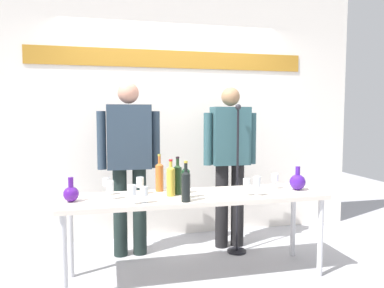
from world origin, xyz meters
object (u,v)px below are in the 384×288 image
object	(u,v)px
wine_glass_left_4	(144,192)
wine_glass_right_2	(257,182)
wine_bottle_4	(159,176)
wine_glass_left_2	(110,187)
wine_bottle_1	(171,180)
wine_bottle_3	(186,182)
presenter_left	(129,156)
wine_glass_left_3	(140,182)
wine_glass_right_1	(246,183)
presenter_right	(230,157)
wine_bottle_2	(186,185)
wine_glass_right_0	(275,178)
decanter_blue_left	(71,193)
display_table	(196,202)
decanter_blue_right	(297,182)
microphone_stand	(237,203)
wine_glass_left_1	(106,182)
wine_bottle_0	(178,178)
wine_glass_left_0	(132,190)

from	to	relation	value
wine_glass_left_4	wine_glass_right_2	distance (m)	0.97
wine_bottle_4	wine_glass_left_2	distance (m)	0.50
wine_bottle_1	wine_bottle_3	distance (m)	0.15
presenter_left	wine_glass_left_3	world-z (taller)	presenter_left
wine_bottle_3	wine_glass_right_1	xyz separation A→B (m)	(0.53, -0.03, -0.03)
presenter_left	wine_glass_right_1	size ratio (longest dim) A/B	11.61
presenter_right	wine_glass_left_4	xyz separation A→B (m)	(-1.01, -0.85, -0.16)
presenter_left	presenter_right	distance (m)	1.08
wine_bottle_2	wine_glass_right_0	bearing A→B (deg)	17.87
wine_glass_left_4	wine_glass_right_2	world-z (taller)	wine_glass_right_2
presenter_left	wine_bottle_3	distance (m)	0.88
decanter_blue_left	presenter_left	size ratio (longest dim) A/B	0.11
wine_bottle_1	wine_glass_left_3	distance (m)	0.29
display_table	decanter_blue_right	bearing A→B (deg)	-1.39
wine_glass_left_2	presenter_left	bearing A→B (deg)	73.64
presenter_left	microphone_stand	distance (m)	1.22
wine_bottle_1	wine_bottle_2	world-z (taller)	wine_bottle_2
microphone_stand	wine_glass_left_4	bearing A→B (deg)	-147.33
decanter_blue_left	wine_bottle_1	bearing A→B (deg)	1.41
wine_glass_right_0	wine_glass_right_1	bearing A→B (deg)	-150.29
wine_glass_right_2	microphone_stand	world-z (taller)	microphone_stand
decanter_blue_left	decanter_blue_right	bearing A→B (deg)	0.00
wine_bottle_3	wine_bottle_4	world-z (taller)	wine_bottle_4
wine_bottle_1	wine_glass_left_2	size ratio (longest dim) A/B	2.03
wine_glass_left_1	microphone_stand	size ratio (longest dim) A/B	0.10
decanter_blue_right	wine_bottle_0	distance (m)	1.13
presenter_right	wine_glass_right_1	size ratio (longest dim) A/B	11.40
decanter_blue_right	wine_glass_right_2	bearing A→B (deg)	-162.91
display_table	decanter_blue_left	world-z (taller)	decanter_blue_left
wine_bottle_4	microphone_stand	distance (m)	0.95
wine_bottle_3	wine_glass_right_1	bearing A→B (deg)	-3.67
presenter_right	wine_bottle_3	distance (m)	1.01
presenter_left	presenter_right	world-z (taller)	presenter_left
presenter_right	wine_glass_right_2	bearing A→B (deg)	-92.72
wine_glass_left_2	wine_glass_right_2	bearing A→B (deg)	-6.95
decanter_blue_left	wine_bottle_1	distance (m)	0.82
display_table	wine_glass_left_3	size ratio (longest dim) A/B	14.99
wine_bottle_2	wine_glass_right_2	xyz separation A→B (m)	(0.64, 0.06, -0.02)
wine_glass_right_1	wine_glass_right_2	bearing A→B (deg)	-15.91
wine_bottle_3	wine_bottle_4	xyz separation A→B (m)	(-0.17, 0.33, 0.00)
wine_bottle_4	presenter_left	bearing A→B (deg)	119.91
wine_bottle_4	wine_glass_left_0	xyz separation A→B (m)	(-0.28, -0.45, -0.03)
wine_bottle_1	wine_glass_right_2	distance (m)	0.74
wine_glass_left_1	wine_glass_left_2	distance (m)	0.18
wine_glass_left_0	wine_glass_left_2	size ratio (longest dim) A/B	0.99
decanter_blue_right	wine_bottle_3	bearing A→B (deg)	-175.45
wine_bottle_0	wine_glass_left_4	bearing A→B (deg)	-140.68
presenter_left	wine_bottle_0	bearing A→B (deg)	-56.78
decanter_blue_left	wine_glass_left_3	xyz separation A→B (m)	(0.57, 0.15, 0.04)
decanter_blue_right	wine_glass_left_4	xyz separation A→B (m)	(-1.44, -0.18, 0.01)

